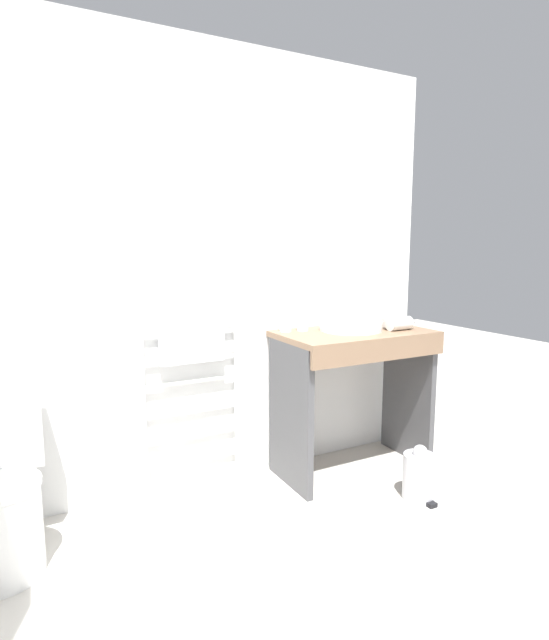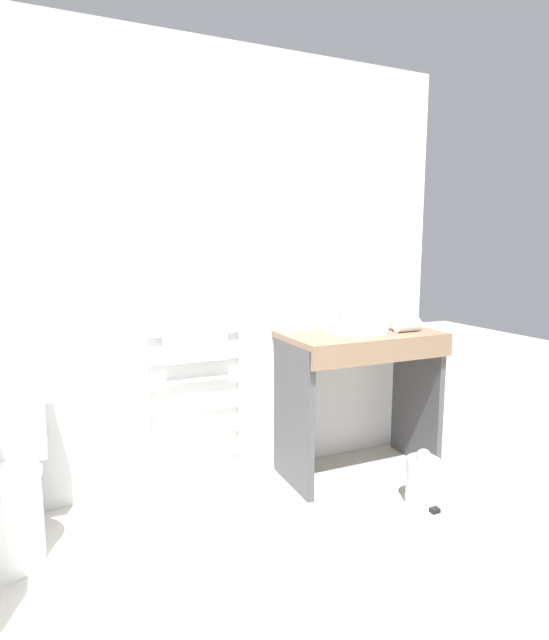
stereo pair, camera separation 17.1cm
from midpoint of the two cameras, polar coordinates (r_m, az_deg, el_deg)
wall_back at (r=2.96m, az=-10.36°, el=5.57°), size 3.12×0.12×2.55m
towel_radiator at (r=2.92m, az=-11.06°, el=-5.85°), size 0.58×0.06×0.99m
vanity_counter at (r=3.15m, az=7.61°, el=-6.59°), size 0.95×0.54×0.90m
sink_basin at (r=3.12m, az=7.16°, el=-0.58°), size 0.39×0.39×0.06m
faucet at (r=3.27m, az=5.30°, el=0.60°), size 0.02×0.10×0.12m
cup_near_wall at (r=3.05m, az=-0.33°, el=-0.36°), size 0.08×0.08×0.10m
cup_near_edge at (r=3.08m, az=1.65°, el=-0.36°), size 0.07×0.07×0.10m
hair_dryer at (r=3.19m, az=12.65°, el=-0.35°), size 0.21×0.17×0.08m
trash_bin at (r=3.02m, az=14.59°, el=-16.84°), size 0.18×0.21×0.32m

